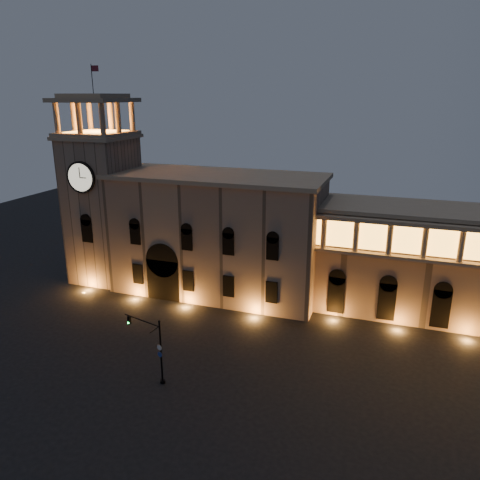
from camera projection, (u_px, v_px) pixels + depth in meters
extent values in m
plane|color=black|center=(160.00, 369.00, 50.38)|extent=(160.00, 160.00, 0.00)
cube|color=#90745E|center=(217.00, 236.00, 68.33)|extent=(30.00, 12.00, 17.00)
cube|color=tan|center=(216.00, 176.00, 65.71)|extent=(30.80, 12.80, 0.60)
cube|color=black|center=(165.00, 279.00, 66.96)|extent=(5.00, 1.40, 6.00)
cylinder|color=black|center=(164.00, 259.00, 66.07)|extent=(5.00, 1.40, 5.00)
cube|color=#FAA032|center=(164.00, 281.00, 66.84)|extent=(4.20, 0.20, 5.00)
cube|color=#90745E|center=(104.00, 211.00, 72.47)|extent=(9.00, 9.00, 22.00)
cube|color=tan|center=(97.00, 137.00, 69.13)|extent=(9.80, 9.80, 0.50)
cylinder|color=black|center=(81.00, 177.00, 66.46)|extent=(4.60, 0.35, 4.60)
cylinder|color=beige|center=(80.00, 178.00, 66.34)|extent=(4.00, 0.12, 4.00)
cube|color=tan|center=(97.00, 134.00, 68.98)|extent=(9.40, 9.40, 0.50)
cube|color=#FAA032|center=(97.00, 132.00, 68.89)|extent=(6.80, 6.80, 0.15)
cylinder|color=tan|center=(56.00, 118.00, 66.04)|extent=(0.76, 0.76, 4.20)
cylinder|color=tan|center=(79.00, 118.00, 64.85)|extent=(0.76, 0.76, 4.20)
cylinder|color=tan|center=(102.00, 119.00, 63.66)|extent=(0.76, 0.76, 4.20)
cylinder|color=tan|center=(90.00, 116.00, 72.90)|extent=(0.76, 0.76, 4.20)
cylinder|color=tan|center=(111.00, 116.00, 71.71)|extent=(0.76, 0.76, 4.20)
cylinder|color=tan|center=(132.00, 116.00, 70.52)|extent=(0.76, 0.76, 4.20)
cylinder|color=tan|center=(74.00, 117.00, 69.47)|extent=(0.76, 0.76, 4.20)
cylinder|color=tan|center=(118.00, 118.00, 67.09)|extent=(0.76, 0.76, 4.20)
cube|color=tan|center=(94.00, 100.00, 67.57)|extent=(9.80, 9.80, 0.60)
cube|color=tan|center=(94.00, 96.00, 67.39)|extent=(7.50, 7.50, 0.60)
cylinder|color=black|center=(92.00, 79.00, 66.70)|extent=(0.10, 0.10, 4.00)
plane|color=maroon|center=(95.00, 68.00, 66.10)|extent=(1.20, 0.00, 1.20)
cube|color=#8B6E59|center=(469.00, 268.00, 59.94)|extent=(40.00, 10.00, 14.00)
cube|color=tan|center=(478.00, 213.00, 57.79)|extent=(40.60, 10.60, 0.50)
cube|color=tan|center=(478.00, 265.00, 54.29)|extent=(40.00, 1.20, 0.40)
cube|color=#FAA032|center=(480.00, 246.00, 54.14)|extent=(38.00, 0.15, 3.60)
cylinder|color=tan|center=(324.00, 233.00, 59.27)|extent=(0.70, 0.70, 4.00)
cylinder|color=tan|center=(356.00, 236.00, 58.02)|extent=(0.70, 0.70, 4.00)
cylinder|color=tan|center=(390.00, 239.00, 56.77)|extent=(0.70, 0.70, 4.00)
cylinder|color=tan|center=(425.00, 242.00, 55.52)|extent=(0.70, 0.70, 4.00)
cylinder|color=tan|center=(462.00, 245.00, 54.27)|extent=(0.70, 0.70, 4.00)
cylinder|color=black|center=(161.00, 353.00, 46.89)|extent=(0.20, 0.20, 6.87)
cylinder|color=black|center=(163.00, 381.00, 47.87)|extent=(0.55, 0.55, 0.29)
sphere|color=black|center=(159.00, 321.00, 45.84)|extent=(0.27, 0.27, 0.27)
cylinder|color=black|center=(142.00, 320.00, 47.34)|extent=(4.77, 1.39, 0.12)
cube|color=black|center=(129.00, 320.00, 48.48)|extent=(0.36, 0.34, 0.83)
cylinder|color=#0CE53F|center=(128.00, 323.00, 48.44)|extent=(0.19, 0.12, 0.18)
cylinder|color=silver|center=(159.00, 348.00, 46.61)|extent=(0.58, 0.19, 0.59)
cylinder|color=navy|center=(160.00, 354.00, 46.84)|extent=(0.58, 0.19, 0.59)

